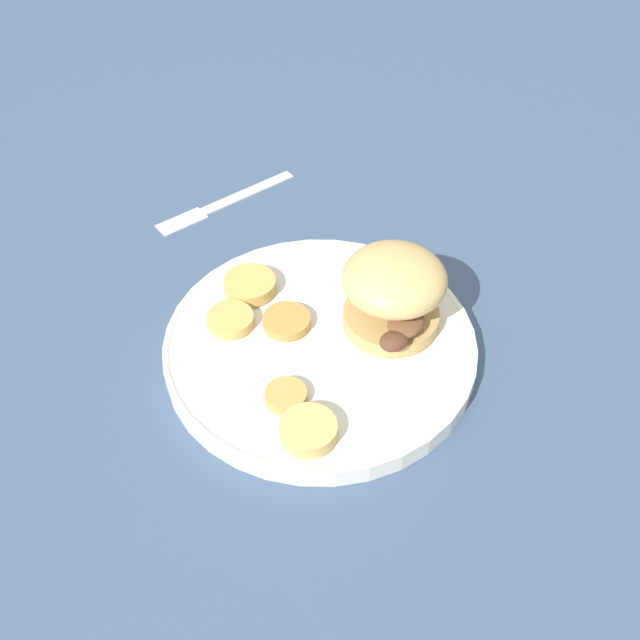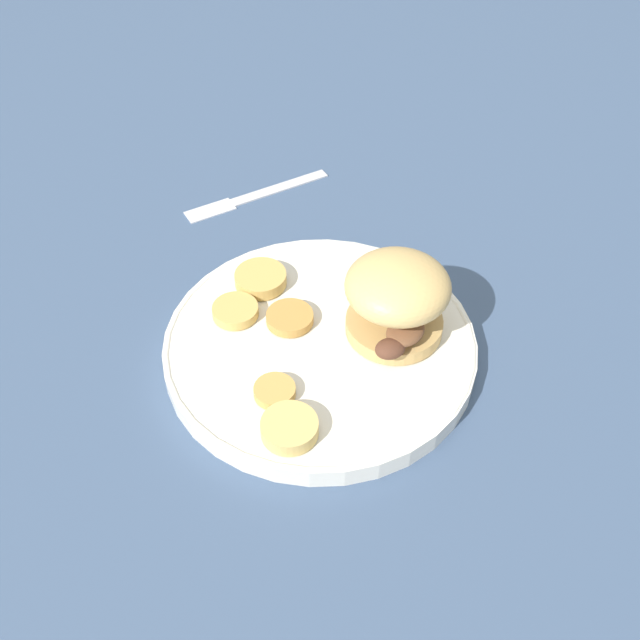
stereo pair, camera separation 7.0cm
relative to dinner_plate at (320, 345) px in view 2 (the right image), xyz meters
The scene contains 9 objects.
ground_plane 0.01m from the dinner_plate, ahead, with size 4.00×4.00×0.00m, color #3D5170.
dinner_plate is the anchor object (origin of this frame).
sandwich 0.09m from the dinner_plate, 33.47° to the right, with size 0.10×0.10×0.08m.
potato_round_0 0.04m from the dinner_plate, 100.52° to the left, with size 0.05×0.05×0.01m, color #BC8942.
potato_round_1 0.10m from the dinner_plate, 86.60° to the left, with size 0.05×0.05×0.01m, color tan.
potato_round_2 0.11m from the dinner_plate, 144.80° to the right, with size 0.05×0.05×0.01m, color #DBB766.
potato_round_3 0.08m from the dinner_plate, 162.11° to the right, with size 0.04×0.04×0.01m, color tan.
potato_round_4 0.09m from the dinner_plate, 117.26° to the left, with size 0.05×0.05×0.01m, color tan.
fork 0.27m from the dinner_plate, 65.26° to the left, with size 0.19×0.06×0.00m.
Camera 2 is at (-0.33, -0.37, 0.55)m, focal length 42.00 mm.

